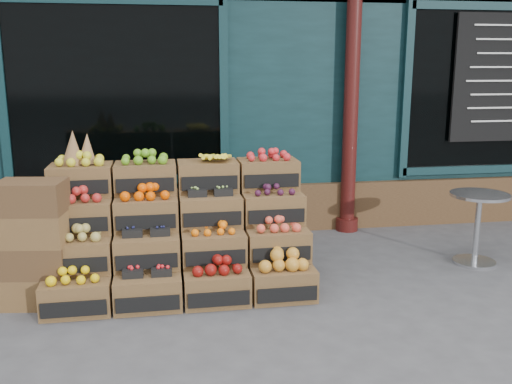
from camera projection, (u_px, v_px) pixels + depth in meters
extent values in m
plane|color=#464648|center=(290.00, 300.00, 5.14)|extent=(60.00, 60.00, 0.00)
cube|color=#0C272A|center=(224.00, 44.00, 9.62)|extent=(12.00, 6.00, 4.80)
cube|color=#0C272A|center=(252.00, 112.00, 6.98)|extent=(12.00, 0.12, 3.00)
cube|color=#4C341E|center=(253.00, 208.00, 7.17)|extent=(12.00, 0.18, 0.60)
cube|color=black|center=(116.00, 93.00, 6.60)|extent=(2.40, 0.06, 2.00)
cube|color=black|center=(497.00, 90.00, 7.36)|extent=(2.40, 0.06, 2.00)
cylinder|color=#3C100D|center=(351.00, 104.00, 6.95)|extent=(0.18, 0.18, 3.20)
cube|color=black|center=(501.00, 78.00, 7.25)|extent=(1.30, 0.04, 1.60)
cube|color=brown|center=(77.00, 296.00, 4.87)|extent=(0.58, 0.40, 0.29)
cube|color=black|center=(74.00, 309.00, 4.67)|extent=(0.53, 0.02, 0.13)
cube|color=#E1B90B|center=(75.00, 275.00, 4.83)|extent=(0.46, 0.31, 0.09)
cube|color=brown|center=(148.00, 291.00, 4.97)|extent=(0.58, 0.40, 0.29)
cube|color=black|center=(148.00, 304.00, 4.77)|extent=(0.53, 0.02, 0.13)
cube|color=red|center=(147.00, 273.00, 4.93)|extent=(0.46, 0.31, 0.04)
cube|color=brown|center=(217.00, 287.00, 5.06)|extent=(0.58, 0.40, 0.29)
cube|color=black|center=(219.00, 299.00, 4.87)|extent=(0.53, 0.02, 0.13)
cube|color=maroon|center=(216.00, 266.00, 5.02)|extent=(0.46, 0.31, 0.11)
cube|color=brown|center=(282.00, 283.00, 5.16)|extent=(0.58, 0.40, 0.29)
cube|color=black|center=(288.00, 295.00, 4.96)|extent=(0.53, 0.02, 0.13)
cube|color=#BB7B24|center=(283.00, 260.00, 5.12)|extent=(0.46, 0.31, 0.13)
cube|color=brown|center=(79.00, 254.00, 5.04)|extent=(0.58, 0.40, 0.29)
cube|color=black|center=(75.00, 266.00, 4.84)|extent=(0.53, 0.02, 0.13)
cube|color=#9F9047|center=(77.00, 234.00, 5.00)|extent=(0.46, 0.31, 0.10)
cube|color=brown|center=(147.00, 251.00, 5.14)|extent=(0.58, 0.40, 0.29)
cube|color=black|center=(147.00, 262.00, 4.94)|extent=(0.53, 0.02, 0.13)
cube|color=#16193E|center=(147.00, 234.00, 5.10)|extent=(0.46, 0.31, 0.03)
cube|color=brown|center=(213.00, 247.00, 5.24)|extent=(0.58, 0.40, 0.29)
cube|color=black|center=(216.00, 258.00, 5.04)|extent=(0.53, 0.02, 0.13)
cube|color=orange|center=(213.00, 228.00, 5.20)|extent=(0.46, 0.31, 0.08)
cube|color=brown|center=(277.00, 244.00, 5.33)|extent=(0.58, 0.40, 0.29)
cube|color=black|center=(282.00, 254.00, 5.13)|extent=(0.53, 0.02, 0.13)
cube|color=#DE4C35|center=(277.00, 224.00, 5.29)|extent=(0.46, 0.31, 0.09)
cube|color=brown|center=(80.00, 216.00, 5.21)|extent=(0.58, 0.40, 0.29)
cube|color=black|center=(77.00, 225.00, 5.01)|extent=(0.53, 0.02, 0.13)
cube|color=#AC2420|center=(78.00, 195.00, 5.17)|extent=(0.46, 0.31, 0.10)
cube|color=brown|center=(146.00, 213.00, 5.31)|extent=(0.58, 0.40, 0.29)
cube|color=black|center=(146.00, 222.00, 5.11)|extent=(0.53, 0.02, 0.13)
cube|color=#E84C00|center=(146.00, 193.00, 5.27)|extent=(0.46, 0.31, 0.10)
cube|color=brown|center=(211.00, 210.00, 5.41)|extent=(0.58, 0.40, 0.29)
cube|color=black|center=(213.00, 219.00, 5.21)|extent=(0.53, 0.02, 0.13)
cube|color=#82A64E|center=(210.00, 194.00, 5.37)|extent=(0.46, 0.31, 0.03)
cube|color=brown|center=(272.00, 208.00, 5.50)|extent=(0.58, 0.40, 0.29)
cube|color=black|center=(277.00, 216.00, 5.31)|extent=(0.53, 0.02, 0.13)
cube|color=#38122A|center=(273.00, 190.00, 5.46)|extent=(0.46, 0.31, 0.07)
cube|color=brown|center=(81.00, 180.00, 5.38)|extent=(0.58, 0.40, 0.29)
cube|color=black|center=(78.00, 188.00, 5.19)|extent=(0.53, 0.02, 0.13)
cube|color=gold|center=(80.00, 160.00, 5.34)|extent=(0.46, 0.31, 0.10)
cube|color=brown|center=(146.00, 178.00, 5.48)|extent=(0.58, 0.40, 0.29)
cube|color=black|center=(145.00, 185.00, 5.28)|extent=(0.53, 0.02, 0.13)
cube|color=#59981D|center=(145.00, 158.00, 5.44)|extent=(0.46, 0.31, 0.10)
cube|color=brown|center=(208.00, 176.00, 5.58)|extent=(0.58, 0.40, 0.29)
cube|color=black|center=(210.00, 183.00, 5.38)|extent=(0.53, 0.02, 0.13)
cube|color=yellow|center=(207.00, 157.00, 5.54)|extent=(0.46, 0.31, 0.09)
cube|color=brown|center=(268.00, 174.00, 5.68)|extent=(0.58, 0.40, 0.29)
cube|color=black|center=(272.00, 181.00, 5.48)|extent=(0.53, 0.02, 0.13)
cube|color=red|center=(268.00, 155.00, 5.63)|extent=(0.46, 0.31, 0.09)
cube|color=#4C341E|center=(182.00, 279.00, 5.25)|extent=(2.38, 0.41, 0.29)
cube|color=#4C341E|center=(180.00, 255.00, 5.45)|extent=(2.38, 0.41, 0.58)
cube|color=#4C341E|center=(179.00, 234.00, 5.66)|extent=(2.38, 0.41, 0.87)
cone|color=olive|center=(73.00, 147.00, 5.31)|extent=(0.20, 0.20, 0.33)
cone|color=olive|center=(87.00, 149.00, 5.37)|extent=(0.18, 0.18, 0.29)
cube|color=brown|center=(39.00, 289.00, 5.03)|extent=(0.60, 0.46, 0.28)
cube|color=#4C341E|center=(37.00, 259.00, 4.97)|extent=(0.60, 0.46, 0.28)
cube|color=brown|center=(34.00, 228.00, 4.91)|extent=(0.60, 0.46, 0.28)
cube|color=#4C341E|center=(31.00, 197.00, 4.85)|extent=(0.60, 0.46, 0.28)
cylinder|color=silver|center=(474.00, 262.00, 6.08)|extent=(0.45, 0.45, 0.03)
cylinder|color=silver|center=(477.00, 229.00, 6.00)|extent=(0.06, 0.06, 0.73)
cylinder|color=silver|center=(480.00, 195.00, 5.92)|extent=(0.61, 0.61, 0.03)
imported|color=#195A29|center=(159.00, 146.00, 7.54)|extent=(0.84, 0.66, 2.03)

